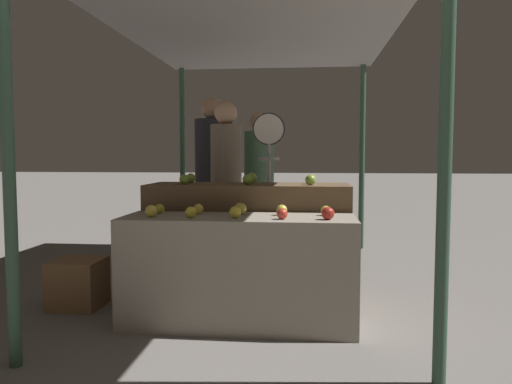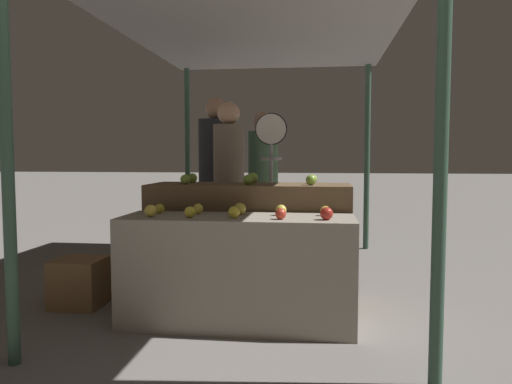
% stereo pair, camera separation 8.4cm
% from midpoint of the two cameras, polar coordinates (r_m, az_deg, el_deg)
% --- Properties ---
extents(ground_plane, '(60.00, 60.00, 0.00)m').
position_cam_midpoint_polar(ground_plane, '(3.66, -2.66, -14.86)').
color(ground_plane, slate).
extents(market_canopy, '(2.53, 4.05, 2.36)m').
position_cam_midpoint_polar(market_canopy, '(4.61, -0.75, 17.11)').
color(market_canopy, '#33513D').
rests_on(market_canopy, ground_plane).
extents(display_counter_front, '(1.63, 0.55, 0.77)m').
position_cam_midpoint_polar(display_counter_front, '(3.55, -2.68, -8.99)').
color(display_counter_front, gray).
rests_on(display_counter_front, ground_plane).
extents(display_counter_back, '(1.63, 0.55, 0.96)m').
position_cam_midpoint_polar(display_counter_back, '(4.11, -1.44, -5.78)').
color(display_counter_back, brown).
rests_on(display_counter_back, ground_plane).
extents(apple_front_0, '(0.09, 0.09, 0.09)m').
position_cam_midpoint_polar(apple_front_0, '(3.52, -12.56, -2.14)').
color(apple_front_0, yellow).
rests_on(apple_front_0, display_counter_front).
extents(apple_front_1, '(0.08, 0.08, 0.08)m').
position_cam_midpoint_polar(apple_front_1, '(3.43, -8.15, -2.31)').
color(apple_front_1, gold).
rests_on(apple_front_1, display_counter_front).
extents(apple_front_2, '(0.08, 0.08, 0.08)m').
position_cam_midpoint_polar(apple_front_2, '(3.38, -3.11, -2.33)').
color(apple_front_2, gold).
rests_on(apple_front_2, display_counter_front).
extents(apple_front_3, '(0.07, 0.07, 0.07)m').
position_cam_midpoint_polar(apple_front_3, '(3.33, 2.28, -2.50)').
color(apple_front_3, red).
rests_on(apple_front_3, display_counter_front).
extents(apple_front_4, '(0.09, 0.09, 0.09)m').
position_cam_midpoint_polar(apple_front_4, '(3.33, 7.51, -2.43)').
color(apple_front_4, '#AD281E').
rests_on(apple_front_4, display_counter_front).
extents(apple_front_5, '(0.07, 0.07, 0.07)m').
position_cam_midpoint_polar(apple_front_5, '(3.72, -11.60, -1.89)').
color(apple_front_5, gold).
rests_on(apple_front_5, display_counter_front).
extents(apple_front_6, '(0.08, 0.08, 0.08)m').
position_cam_midpoint_polar(apple_front_6, '(3.64, -7.26, -1.94)').
color(apple_front_6, yellow).
rests_on(apple_front_6, display_counter_front).
extents(apple_front_7, '(0.09, 0.09, 0.09)m').
position_cam_midpoint_polar(apple_front_7, '(3.58, -2.45, -1.92)').
color(apple_front_7, gold).
rests_on(apple_front_7, display_counter_front).
extents(apple_front_8, '(0.08, 0.08, 0.08)m').
position_cam_midpoint_polar(apple_front_8, '(3.55, 2.28, -2.06)').
color(apple_front_8, yellow).
rests_on(apple_front_8, display_counter_front).
extents(apple_front_9, '(0.07, 0.07, 0.07)m').
position_cam_midpoint_polar(apple_front_9, '(3.56, 7.32, -2.13)').
color(apple_front_9, yellow).
rests_on(apple_front_9, display_counter_front).
extents(apple_back_0, '(0.08, 0.08, 0.08)m').
position_cam_midpoint_polar(apple_back_0, '(4.04, -8.78, 1.43)').
color(apple_back_0, '#84AD3D').
rests_on(apple_back_0, display_counter_back).
extents(apple_back_1, '(0.08, 0.08, 0.08)m').
position_cam_midpoint_polar(apple_back_1, '(3.94, -1.58, 1.42)').
color(apple_back_1, '#7AA338').
rests_on(apple_back_1, display_counter_back).
extents(apple_back_2, '(0.08, 0.08, 0.08)m').
position_cam_midpoint_polar(apple_back_2, '(3.91, 5.63, 1.38)').
color(apple_back_2, '#7AA338').
rests_on(apple_back_2, display_counter_back).
extents(apple_back_3, '(0.08, 0.08, 0.08)m').
position_cam_midpoint_polar(apple_back_3, '(4.25, -8.02, 1.58)').
color(apple_back_3, '#84AD3D').
rests_on(apple_back_3, display_counter_back).
extents(apple_back_4, '(0.09, 0.09, 0.09)m').
position_cam_midpoint_polar(apple_back_4, '(4.17, -1.08, 1.62)').
color(apple_back_4, '#84AD3D').
rests_on(apple_back_4, display_counter_back).
extents(apple_back_5, '(0.08, 0.08, 0.08)m').
position_cam_midpoint_polar(apple_back_5, '(4.13, 5.78, 1.49)').
color(apple_back_5, '#8EB247').
rests_on(apple_back_5, display_counter_back).
extents(produce_scale, '(0.30, 0.20, 1.59)m').
position_cam_midpoint_polar(produce_scale, '(4.72, 0.95, 3.92)').
color(produce_scale, '#99999E').
rests_on(produce_scale, ground_plane).
extents(person_vendor_at_scale, '(0.34, 0.34, 1.72)m').
position_cam_midpoint_polar(person_vendor_at_scale, '(4.96, -3.92, 2.14)').
color(person_vendor_at_scale, '#2D2D38').
rests_on(person_vendor_at_scale, ground_plane).
extents(person_customer_left, '(0.46, 0.46, 1.69)m').
position_cam_midpoint_polar(person_customer_left, '(5.82, -0.06, 2.13)').
color(person_customer_left, '#2D2D38').
rests_on(person_customer_left, ground_plane).
extents(person_customer_right, '(0.53, 0.53, 1.83)m').
position_cam_midpoint_polar(person_customer_right, '(5.54, -5.42, 2.76)').
color(person_customer_right, '#2D2D38').
rests_on(person_customer_right, ground_plane).
extents(wooden_crate_side, '(0.38, 0.38, 0.38)m').
position_cam_midpoint_polar(wooden_crate_side, '(4.24, -20.23, -9.77)').
color(wooden_crate_side, olive).
rests_on(wooden_crate_side, ground_plane).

